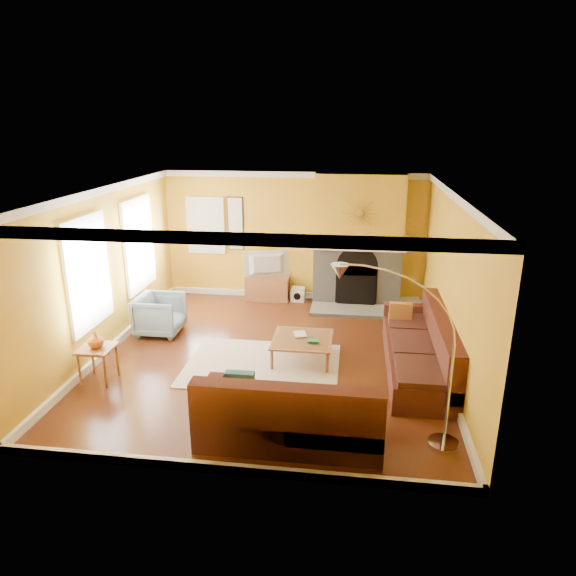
# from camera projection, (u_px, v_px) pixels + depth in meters

# --- Properties ---
(floor) EXTENTS (5.50, 6.00, 0.02)m
(floor) POSITION_uv_depth(u_px,v_px,m) (272.00, 357.00, 8.45)
(floor) COLOR #632D14
(floor) RESTS_ON ground
(ceiling) EXTENTS (5.50, 6.00, 0.02)m
(ceiling) POSITION_uv_depth(u_px,v_px,m) (270.00, 190.00, 7.60)
(ceiling) COLOR white
(ceiling) RESTS_ON ground
(wall_back) EXTENTS (5.50, 0.02, 2.70)m
(wall_back) POSITION_uv_depth(u_px,v_px,m) (294.00, 237.00, 10.86)
(wall_back) COLOR gold
(wall_back) RESTS_ON ground
(wall_front) EXTENTS (5.50, 0.02, 2.70)m
(wall_front) POSITION_uv_depth(u_px,v_px,m) (222.00, 364.00, 5.19)
(wall_front) COLOR gold
(wall_front) RESTS_ON ground
(wall_left) EXTENTS (0.02, 6.00, 2.70)m
(wall_left) POSITION_uv_depth(u_px,v_px,m) (104.00, 271.00, 8.37)
(wall_left) COLOR gold
(wall_left) RESTS_ON ground
(wall_right) EXTENTS (0.02, 6.00, 2.70)m
(wall_right) POSITION_uv_depth(u_px,v_px,m) (452.00, 285.00, 7.68)
(wall_right) COLOR gold
(wall_right) RESTS_ON ground
(baseboard) EXTENTS (5.50, 6.00, 0.12)m
(baseboard) POSITION_uv_depth(u_px,v_px,m) (272.00, 353.00, 8.43)
(baseboard) COLOR white
(baseboard) RESTS_ON floor
(crown_molding) EXTENTS (5.50, 6.00, 0.12)m
(crown_molding) POSITION_uv_depth(u_px,v_px,m) (270.00, 195.00, 7.62)
(crown_molding) COLOR white
(crown_molding) RESTS_ON ceiling
(window_left_near) EXTENTS (0.06, 1.22, 1.72)m
(window_left_near) POSITION_uv_depth(u_px,v_px,m) (138.00, 244.00, 9.54)
(window_left_near) COLOR white
(window_left_near) RESTS_ON wall_left
(window_left_far) EXTENTS (0.06, 1.22, 1.72)m
(window_left_far) POSITION_uv_depth(u_px,v_px,m) (87.00, 273.00, 7.75)
(window_left_far) COLOR white
(window_left_far) RESTS_ON wall_left
(window_back) EXTENTS (0.82, 0.06, 1.22)m
(window_back) POSITION_uv_depth(u_px,v_px,m) (206.00, 225.00, 10.99)
(window_back) COLOR white
(window_back) RESTS_ON wall_back
(wall_art) EXTENTS (0.34, 0.04, 1.14)m
(wall_art) POSITION_uv_depth(u_px,v_px,m) (235.00, 224.00, 10.90)
(wall_art) COLOR white
(wall_art) RESTS_ON wall_back
(fireplace) EXTENTS (1.80, 0.40, 2.70)m
(fireplace) POSITION_uv_depth(u_px,v_px,m) (358.00, 241.00, 10.49)
(fireplace) COLOR gray
(fireplace) RESTS_ON floor
(mantel) EXTENTS (1.92, 0.22, 0.08)m
(mantel) POSITION_uv_depth(u_px,v_px,m) (358.00, 248.00, 10.30)
(mantel) COLOR white
(mantel) RESTS_ON fireplace
(hearth) EXTENTS (1.80, 0.70, 0.06)m
(hearth) POSITION_uv_depth(u_px,v_px,m) (355.00, 310.00, 10.39)
(hearth) COLOR gray
(hearth) RESTS_ON floor
(sunburst) EXTENTS (0.70, 0.04, 0.70)m
(sunburst) POSITION_uv_depth(u_px,v_px,m) (359.00, 213.00, 10.09)
(sunburst) COLOR olive
(sunburst) RESTS_ON fireplace
(rug) EXTENTS (2.40, 1.80, 0.02)m
(rug) POSITION_uv_depth(u_px,v_px,m) (262.00, 365.00, 8.13)
(rug) COLOR beige
(rug) RESTS_ON floor
(sectional_sofa) EXTENTS (3.25, 3.93, 0.90)m
(sectional_sofa) POSITION_uv_depth(u_px,v_px,m) (339.00, 354.00, 7.47)
(sectional_sofa) COLOR #502219
(sectional_sofa) RESTS_ON floor
(coffee_table) EXTENTS (0.95, 0.95, 0.38)m
(coffee_table) POSITION_uv_depth(u_px,v_px,m) (302.00, 349.00, 8.28)
(coffee_table) COLOR white
(coffee_table) RESTS_ON floor
(media_console) EXTENTS (0.92, 0.41, 0.51)m
(media_console) POSITION_uv_depth(u_px,v_px,m) (268.00, 288.00, 11.04)
(media_console) COLOR #9B6038
(media_console) RESTS_ON floor
(tv) EXTENTS (0.95, 0.45, 0.55)m
(tv) POSITION_uv_depth(u_px,v_px,m) (267.00, 264.00, 10.87)
(tv) COLOR black
(tv) RESTS_ON media_console
(subwoofer) EXTENTS (0.29, 0.29, 0.29)m
(subwoofer) POSITION_uv_depth(u_px,v_px,m) (298.00, 294.00, 11.00)
(subwoofer) COLOR white
(subwoofer) RESTS_ON floor
(armchair) EXTENTS (0.79, 0.77, 0.72)m
(armchair) POSITION_uv_depth(u_px,v_px,m) (160.00, 315.00, 9.25)
(armchair) COLOR gray
(armchair) RESTS_ON floor
(side_table) EXTENTS (0.49, 0.49, 0.54)m
(side_table) POSITION_uv_depth(u_px,v_px,m) (99.00, 364.00, 7.58)
(side_table) COLOR #9B6038
(side_table) RESTS_ON floor
(vase) EXTENTS (0.23, 0.23, 0.24)m
(vase) POSITION_uv_depth(u_px,v_px,m) (96.00, 340.00, 7.45)
(vase) COLOR #CF6118
(vase) RESTS_ON side_table
(book) EXTENTS (0.25, 0.30, 0.03)m
(book) POSITION_uv_depth(u_px,v_px,m) (294.00, 335.00, 8.32)
(book) COLOR white
(book) RESTS_ON coffee_table
(arc_lamp) EXTENTS (1.39, 0.36, 2.20)m
(arc_lamp) POSITION_uv_depth(u_px,v_px,m) (399.00, 360.00, 5.85)
(arc_lamp) COLOR silver
(arc_lamp) RESTS_ON floor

